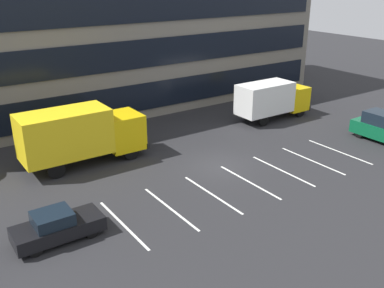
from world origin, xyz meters
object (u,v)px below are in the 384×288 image
Objects in this scene: sedan_black at (57,226)px; box_truck_yellow_all at (81,134)px; box_truck_yellow at (272,98)px; suv_forest at (384,128)px.

box_truck_yellow_all is at bearing 60.89° from sedan_black.
sedan_black is at bearing -160.36° from box_truck_yellow.
suv_forest is 24.35m from sedan_black.
suv_forest reaches higher than sedan_black.
suv_forest is 1.13× the size of sedan_black.
box_truck_yellow_all is 21.87m from suv_forest.
box_truck_yellow_all is 8.92m from sedan_black.
box_truck_yellow is 0.86× the size of box_truck_yellow_all.
box_truck_yellow_all is 1.72× the size of suv_forest.
sedan_black is (-21.15, -7.55, -1.12)m from box_truck_yellow.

